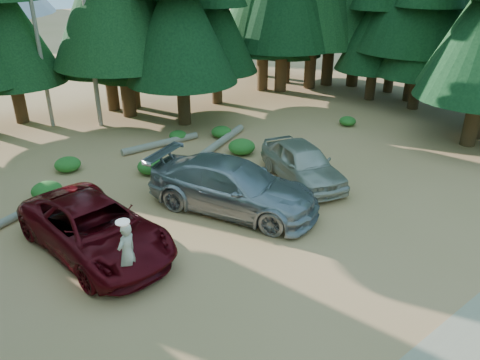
{
  "coord_description": "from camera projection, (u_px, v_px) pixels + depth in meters",
  "views": [
    {
      "loc": [
        -8.31,
        -8.43,
        7.91
      ],
      "look_at": [
        0.57,
        2.54,
        1.25
      ],
      "focal_mm": 35.0,
      "sensor_mm": 36.0,
      "label": 1
    }
  ],
  "objects": [
    {
      "name": "silver_minivan_center",
      "position": [
        233.0,
        186.0,
        16.03
      ],
      "size": [
        4.76,
        6.51,
        1.75
      ],
      "primitive_type": "imported",
      "rotation": [
        0.0,
        0.0,
        0.43
      ],
      "color": "#96989D",
      "rests_on": "ground"
    },
    {
      "name": "shrub_left",
      "position": [
        68.0,
        164.0,
        19.23
      ],
      "size": [
        1.05,
        1.05,
        0.58
      ],
      "primitive_type": "ellipsoid",
      "color": "#25641E",
      "rests_on": "ground"
    },
    {
      "name": "log_left",
      "position": [
        26.0,
        211.0,
        15.97
      ],
      "size": [
        3.7,
        1.75,
        0.28
      ],
      "primitive_type": "cylinder",
      "rotation": [
        0.0,
        1.57,
        0.39
      ],
      "color": "gray",
      "rests_on": "ground"
    },
    {
      "name": "log_right",
      "position": [
        217.0,
        145.0,
        21.58
      ],
      "size": [
        4.93,
        2.72,
        0.34
      ],
      "primitive_type": "cylinder",
      "rotation": [
        0.0,
        1.57,
        0.47
      ],
      "color": "gray",
      "rests_on": "ground"
    },
    {
      "name": "forest_belt_east",
      "position": [
        434.0,
        119.0,
        25.66
      ],
      "size": [
        6.0,
        22.0,
        22.0
      ],
      "primitive_type": null,
      "color": "black",
      "rests_on": "ground"
    },
    {
      "name": "log_mid",
      "position": [
        161.0,
        144.0,
        21.77
      ],
      "size": [
        3.87,
        0.48,
        0.32
      ],
      "primitive_type": "cylinder",
      "rotation": [
        0.0,
        1.57,
        -0.04
      ],
      "color": "gray",
      "rests_on": "ground"
    },
    {
      "name": "red_pickup",
      "position": [
        95.0,
        228.0,
        13.7
      ],
      "size": [
        3.21,
        5.88,
        1.56
      ],
      "primitive_type": "imported",
      "rotation": [
        0.0,
        0.0,
        0.11
      ],
      "color": "#55070D",
      "rests_on": "ground"
    },
    {
      "name": "shrub_center_left",
      "position": [
        151.0,
        166.0,
        19.02
      ],
      "size": [
        1.1,
        1.1,
        0.61
      ],
      "primitive_type": "ellipsoid",
      "color": "#25641E",
      "rests_on": "ground"
    },
    {
      "name": "shrub_center_right",
      "position": [
        178.0,
        136.0,
        22.53
      ],
      "size": [
        0.86,
        0.86,
        0.47
      ],
      "primitive_type": "ellipsoid",
      "color": "#25641E",
      "rests_on": "ground"
    },
    {
      "name": "silver_minivan_right",
      "position": [
        303.0,
        163.0,
        18.15
      ],
      "size": [
        3.05,
        4.87,
        1.55
      ],
      "primitive_type": "imported",
      "rotation": [
        0.0,
        0.0,
        -0.29
      ],
      "color": "#B9B4A4",
      "rests_on": "ground"
    },
    {
      "name": "snag_back",
      "position": [
        36.0,
        27.0,
        22.46
      ],
      "size": [
        0.2,
        0.2,
        10.0
      ],
      "primitive_type": "cylinder",
      "color": "gray",
      "rests_on": "ground"
    },
    {
      "name": "shrub_right",
      "position": [
        221.0,
        132.0,
        22.9
      ],
      "size": [
        0.99,
        0.99,
        0.54
      ],
      "primitive_type": "ellipsoid",
      "color": "#25641E",
      "rests_on": "ground"
    },
    {
      "name": "ground",
      "position": [
        278.0,
        251.0,
        14.03
      ],
      "size": [
        160.0,
        160.0,
        0.0
      ],
      "primitive_type": "plane",
      "color": "#AD8349",
      "rests_on": "ground"
    },
    {
      "name": "snag_front",
      "position": [
        85.0,
        4.0,
        22.12
      ],
      "size": [
        0.24,
        0.24,
        12.0
      ],
      "primitive_type": "cylinder",
      "color": "gray",
      "rests_on": "ground"
    },
    {
      "name": "shrub_edge_east",
      "position": [
        348.0,
        121.0,
        24.55
      ],
      "size": [
        0.86,
        0.86,
        0.47
      ],
      "primitive_type": "ellipsoid",
      "color": "#25641E",
      "rests_on": "ground"
    },
    {
      "name": "frisbee_player",
      "position": [
        127.0,
        252.0,
        11.95
      ],
      "size": [
        0.72,
        0.6,
        1.74
      ],
      "rotation": [
        0.0,
        0.0,
        3.53
      ],
      "color": "beige",
      "rests_on": "ground"
    },
    {
      "name": "forest_belt_north",
      "position": [
        83.0,
        126.0,
        24.57
      ],
      "size": [
        36.0,
        7.0,
        22.0
      ],
      "primitive_type": null,
      "color": "black",
      "rests_on": "ground"
    },
    {
      "name": "shrub_far_right",
      "position": [
        242.0,
        147.0,
        20.93
      ],
      "size": [
        1.2,
        1.2,
        0.66
      ],
      "primitive_type": "ellipsoid",
      "color": "#25641E",
      "rests_on": "ground"
    },
    {
      "name": "shrub_far_left",
      "position": [
        47.0,
        190.0,
        17.03
      ],
      "size": [
        1.1,
        1.1,
        0.6
      ],
      "primitive_type": "ellipsoid",
      "color": "#25641E",
      "rests_on": "ground"
    }
  ]
}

